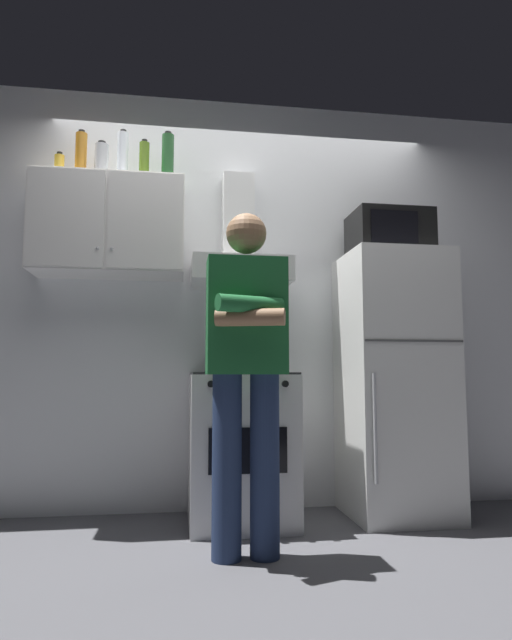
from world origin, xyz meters
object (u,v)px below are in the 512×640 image
at_px(stove_oven, 241,446).
at_px(bottle_liquor_amber, 81,155).
at_px(bottle_olive_oil, 144,162).
at_px(range_hood, 239,255).
at_px(person_standing, 246,364).
at_px(bottle_spice_jar, 59,166).
at_px(upper_cabinet, 109,227).
at_px(refrigerator, 394,383).
at_px(microwave, 389,235).
at_px(bottle_vodka_clear, 123,157).
at_px(bottle_wine_green, 168,158).
at_px(bottle_canister_steel, 101,161).

distance_m(stove_oven, bottle_liquor_amber, 2.02).
height_order(bottle_olive_oil, bottle_liquor_amber, bottle_liquor_amber).
distance_m(range_hood, person_standing, 1.01).
bearing_deg(stove_oven, bottle_spice_jar, 172.91).
bearing_deg(person_standing, upper_cabinet, 135.74).
height_order(refrigerator, bottle_olive_oil, bottle_olive_oil).
distance_m(range_hood, bottle_liquor_amber, 1.15).
bearing_deg(range_hood, microwave, -6.46).
height_order(bottle_vodka_clear, bottle_wine_green, bottle_vodka_clear).
bearing_deg(bottle_olive_oil, bottle_liquor_amber, -178.37).
bearing_deg(bottle_olive_oil, bottle_vodka_clear, 176.00).
distance_m(stove_oven, bottle_vodka_clear, 1.93).
relative_size(person_standing, bottle_vodka_clear, 4.90).
xyz_separation_m(bottle_spice_jar, bottle_olive_oil, (0.51, 0.01, 0.06)).
bearing_deg(bottle_liquor_amber, bottle_vodka_clear, 4.65).
height_order(stove_oven, bottle_canister_steel, bottle_canister_steel).
bearing_deg(bottle_canister_steel, stove_oven, -8.21).
distance_m(bottle_canister_steel, bottle_liquor_amber, 0.13).
bearing_deg(bottle_liquor_amber, upper_cabinet, -3.25).
bearing_deg(bottle_vodka_clear, bottle_liquor_amber, -175.35).
distance_m(bottle_canister_steel, bottle_wine_green, 0.41).
height_order(bottle_spice_jar, bottle_liquor_amber, bottle_liquor_amber).
relative_size(range_hood, bottle_canister_steel, 3.18).
height_order(upper_cabinet, bottle_canister_steel, bottle_canister_steel).
relative_size(bottle_vodka_clear, bottle_liquor_amber, 1.10).
relative_size(bottle_canister_steel, bottle_wine_green, 0.73).
bearing_deg(bottle_vodka_clear, bottle_olive_oil, -4.00).
bearing_deg(range_hood, stove_oven, -90.00).
height_order(range_hood, bottle_olive_oil, bottle_olive_oil).
distance_m(upper_cabinet, bottle_canister_steel, 0.42).
xyz_separation_m(microwave, bottle_canister_steel, (-1.81, 0.10, 0.42)).
xyz_separation_m(upper_cabinet, bottle_olive_oil, (0.20, 0.02, 0.43)).
height_order(bottle_vodka_clear, bottle_liquor_amber, bottle_vodka_clear).
relative_size(refrigerator, bottle_wine_green, 4.96).
distance_m(bottle_spice_jar, bottle_olive_oil, 0.51).
bearing_deg(stove_oven, microwave, 1.15).
bearing_deg(bottle_spice_jar, person_standing, -35.03).
xyz_separation_m(stove_oven, refrigerator, (0.95, 0.00, 0.37)).
bearing_deg(bottle_canister_steel, microwave, -3.32).
bearing_deg(stove_oven, bottle_wine_green, 165.47).
xyz_separation_m(stove_oven, bottle_spice_jar, (-1.11, 0.14, 1.69)).
height_order(range_hood, bottle_vodka_clear, bottle_vodka_clear).
relative_size(stove_oven, bottle_vodka_clear, 2.61).
relative_size(bottle_spice_jar, bottle_wine_green, 0.49).
bearing_deg(bottle_spice_jar, upper_cabinet, -2.36).
relative_size(upper_cabinet, microwave, 1.88).
xyz_separation_m(range_hood, bottle_spice_jar, (-1.11, 0.01, 0.52)).
relative_size(refrigerator, microwave, 3.33).
bearing_deg(refrigerator, bottle_liquor_amber, 176.01).
relative_size(bottle_olive_oil, bottle_wine_green, 0.85).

